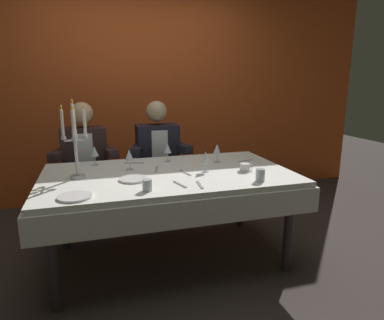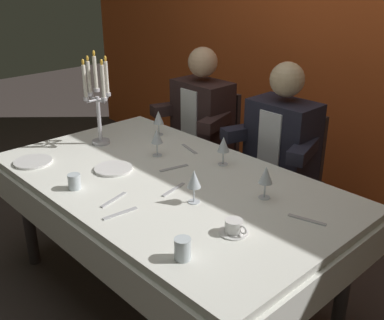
{
  "view_description": "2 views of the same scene",
  "coord_description": "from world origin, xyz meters",
  "px_view_note": "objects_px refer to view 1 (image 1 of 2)",
  "views": [
    {
      "loc": [
        -0.54,
        -2.48,
        1.44
      ],
      "look_at": [
        0.21,
        0.03,
        0.82
      ],
      "focal_mm": 31.48,
      "sensor_mm": 36.0,
      "label": 1
    },
    {
      "loc": [
        1.67,
        -1.39,
        1.77
      ],
      "look_at": [
        0.1,
        0.08,
        0.85
      ],
      "focal_mm": 43.23,
      "sensor_mm": 36.0,
      "label": 2
    }
  ],
  "objects_px": {
    "dining_table": "(168,187)",
    "wine_glass_1": "(168,149)",
    "water_tumbler_1": "(260,175)",
    "seated_diner_0": "(85,154)",
    "wine_glass_0": "(205,157)",
    "dinner_plate_0": "(133,179)",
    "coffee_cup_0": "(245,168)",
    "wine_glass_2": "(217,149)",
    "wine_glass_4": "(94,152)",
    "dinner_plate_1": "(75,197)",
    "wine_glass_3": "(129,156)",
    "candelabra": "(75,142)",
    "water_tumbler_0": "(147,185)",
    "seated_diner_1": "(157,150)"
  },
  "relations": [
    {
      "from": "wine_glass_2",
      "to": "wine_glass_4",
      "type": "height_order",
      "value": "same"
    },
    {
      "from": "candelabra",
      "to": "wine_glass_3",
      "type": "relative_size",
      "value": 3.49
    },
    {
      "from": "wine_glass_0",
      "to": "wine_glass_3",
      "type": "bearing_deg",
      "value": 156.99
    },
    {
      "from": "wine_glass_2",
      "to": "seated_diner_1",
      "type": "relative_size",
      "value": 0.13
    },
    {
      "from": "dinner_plate_1",
      "to": "seated_diner_1",
      "type": "height_order",
      "value": "seated_diner_1"
    },
    {
      "from": "wine_glass_2",
      "to": "wine_glass_4",
      "type": "bearing_deg",
      "value": 169.29
    },
    {
      "from": "dinner_plate_0",
      "to": "coffee_cup_0",
      "type": "relative_size",
      "value": 1.57
    },
    {
      "from": "dining_table",
      "to": "wine_glass_1",
      "type": "distance_m",
      "value": 0.42
    },
    {
      "from": "candelabra",
      "to": "seated_diner_1",
      "type": "relative_size",
      "value": 0.46
    },
    {
      "from": "dinner_plate_1",
      "to": "water_tumbler_1",
      "type": "height_order",
      "value": "water_tumbler_1"
    },
    {
      "from": "dining_table",
      "to": "water_tumbler_1",
      "type": "bearing_deg",
      "value": -35.67
    },
    {
      "from": "coffee_cup_0",
      "to": "wine_glass_0",
      "type": "bearing_deg",
      "value": 168.19
    },
    {
      "from": "wine_glass_0",
      "to": "water_tumbler_1",
      "type": "relative_size",
      "value": 1.87
    },
    {
      "from": "seated_diner_0",
      "to": "coffee_cup_0",
      "type": "bearing_deg",
      "value": -39.93
    },
    {
      "from": "candelabra",
      "to": "wine_glass_2",
      "type": "height_order",
      "value": "candelabra"
    },
    {
      "from": "coffee_cup_0",
      "to": "seated_diner_0",
      "type": "relative_size",
      "value": 0.11
    },
    {
      "from": "dinner_plate_1",
      "to": "water_tumbler_1",
      "type": "distance_m",
      "value": 1.25
    },
    {
      "from": "water_tumbler_1",
      "to": "seated_diner_0",
      "type": "relative_size",
      "value": 0.07
    },
    {
      "from": "water_tumbler_0",
      "to": "coffee_cup_0",
      "type": "relative_size",
      "value": 0.58
    },
    {
      "from": "wine_glass_1",
      "to": "wine_glass_3",
      "type": "relative_size",
      "value": 1.0
    },
    {
      "from": "dining_table",
      "to": "dinner_plate_0",
      "type": "bearing_deg",
      "value": -154.0
    },
    {
      "from": "wine_glass_0",
      "to": "coffee_cup_0",
      "type": "distance_m",
      "value": 0.33
    },
    {
      "from": "dinner_plate_1",
      "to": "coffee_cup_0",
      "type": "bearing_deg",
      "value": 12.26
    },
    {
      "from": "dining_table",
      "to": "dinner_plate_1",
      "type": "relative_size",
      "value": 9.24
    },
    {
      "from": "dinner_plate_1",
      "to": "water_tumbler_0",
      "type": "relative_size",
      "value": 2.74
    },
    {
      "from": "wine_glass_4",
      "to": "water_tumbler_0",
      "type": "height_order",
      "value": "wine_glass_4"
    },
    {
      "from": "water_tumbler_1",
      "to": "wine_glass_0",
      "type": "bearing_deg",
      "value": 131.05
    },
    {
      "from": "water_tumbler_1",
      "to": "wine_glass_4",
      "type": "bearing_deg",
      "value": 144.18
    },
    {
      "from": "wine_glass_2",
      "to": "seated_diner_0",
      "type": "relative_size",
      "value": 0.13
    },
    {
      "from": "dining_table",
      "to": "dinner_plate_1",
      "type": "distance_m",
      "value": 0.8
    },
    {
      "from": "wine_glass_0",
      "to": "seated_diner_0",
      "type": "bearing_deg",
      "value": 133.63
    },
    {
      "from": "water_tumbler_0",
      "to": "seated_diner_0",
      "type": "bearing_deg",
      "value": 107.45
    },
    {
      "from": "dinner_plate_1",
      "to": "dining_table",
      "type": "bearing_deg",
      "value": 31.6
    },
    {
      "from": "dining_table",
      "to": "wine_glass_3",
      "type": "height_order",
      "value": "wine_glass_3"
    },
    {
      "from": "dining_table",
      "to": "dinner_plate_0",
      "type": "relative_size",
      "value": 9.36
    },
    {
      "from": "candelabra",
      "to": "seated_diner_1",
      "type": "xyz_separation_m",
      "value": [
        0.75,
        0.85,
        -0.28
      ]
    },
    {
      "from": "wine_glass_4",
      "to": "seated_diner_1",
      "type": "relative_size",
      "value": 0.13
    },
    {
      "from": "water_tumbler_1",
      "to": "seated_diner_0",
      "type": "bearing_deg",
      "value": 132.98
    },
    {
      "from": "dining_table",
      "to": "water_tumbler_1",
      "type": "distance_m",
      "value": 0.73
    },
    {
      "from": "dining_table",
      "to": "wine_glass_3",
      "type": "bearing_deg",
      "value": 149.57
    },
    {
      "from": "wine_glass_4",
      "to": "water_tumbler_0",
      "type": "xyz_separation_m",
      "value": [
        0.32,
        -0.8,
        -0.08
      ]
    },
    {
      "from": "seated_diner_0",
      "to": "seated_diner_1",
      "type": "xyz_separation_m",
      "value": [
        0.72,
        0.0,
        0.0
      ]
    },
    {
      "from": "wine_glass_3",
      "to": "coffee_cup_0",
      "type": "bearing_deg",
      "value": -19.19
    },
    {
      "from": "dining_table",
      "to": "seated_diner_0",
      "type": "distance_m",
      "value": 1.1
    },
    {
      "from": "wine_glass_0",
      "to": "wine_glass_3",
      "type": "distance_m",
      "value": 0.61
    },
    {
      "from": "wine_glass_0",
      "to": "seated_diner_0",
      "type": "xyz_separation_m",
      "value": [
        -0.92,
        0.96,
        -0.12
      ]
    },
    {
      "from": "wine_glass_4",
      "to": "coffee_cup_0",
      "type": "bearing_deg",
      "value": -25.19
    },
    {
      "from": "wine_glass_0",
      "to": "wine_glass_2",
      "type": "distance_m",
      "value": 0.34
    },
    {
      "from": "dining_table",
      "to": "coffee_cup_0",
      "type": "height_order",
      "value": "coffee_cup_0"
    },
    {
      "from": "candelabra",
      "to": "water_tumbler_0",
      "type": "xyz_separation_m",
      "value": [
        0.44,
        -0.44,
        -0.23
      ]
    }
  ]
}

